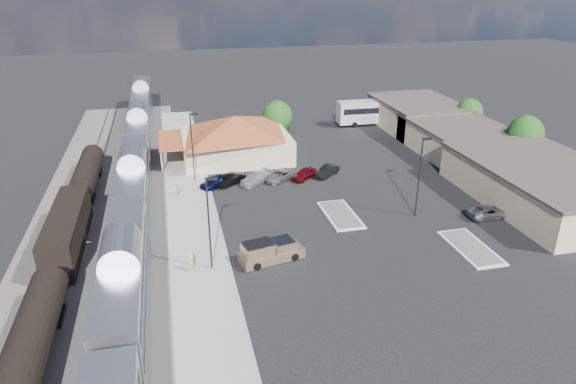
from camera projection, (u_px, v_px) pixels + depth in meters
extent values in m
plane|color=black|center=(311.00, 227.00, 54.22)|extent=(280.00, 280.00, 0.00)
cube|color=#4C4944|center=(109.00, 215.00, 56.85)|extent=(16.00, 100.00, 0.12)
cube|color=gray|center=(192.00, 214.00, 56.98)|extent=(5.50, 92.00, 0.18)
cube|color=silver|center=(125.00, 281.00, 39.33)|extent=(3.00, 20.00, 5.00)
cube|color=black|center=(129.00, 310.00, 40.42)|extent=(2.20, 16.00, 0.60)
cube|color=silver|center=(134.00, 181.00, 58.10)|extent=(3.00, 20.00, 5.00)
cube|color=black|center=(137.00, 203.00, 59.19)|extent=(2.20, 16.00, 0.60)
cube|color=silver|center=(139.00, 130.00, 76.87)|extent=(3.00, 20.00, 5.00)
cube|color=black|center=(141.00, 148.00, 77.96)|extent=(2.20, 16.00, 0.60)
cube|color=silver|center=(142.00, 99.00, 95.64)|extent=(3.00, 20.00, 5.00)
cube|color=black|center=(144.00, 114.00, 96.73)|extent=(2.20, 16.00, 0.60)
cylinder|color=black|center=(31.00, 337.00, 34.73)|extent=(2.80, 14.00, 2.80)
cube|color=black|center=(36.00, 358.00, 35.44)|extent=(2.20, 12.00, 0.60)
cube|color=black|center=(67.00, 229.00, 48.99)|extent=(2.80, 14.00, 3.60)
cube|color=black|center=(70.00, 247.00, 49.74)|extent=(2.20, 12.00, 0.60)
cylinder|color=black|center=(87.00, 172.00, 63.33)|extent=(2.80, 14.00, 2.80)
cube|color=black|center=(89.00, 186.00, 64.04)|extent=(2.20, 12.00, 0.60)
cube|color=beige|center=(236.00, 146.00, 74.00)|extent=(15.00, 12.00, 3.60)
pyramid|color=brown|center=(235.00, 125.00, 72.78)|extent=(15.30, 12.24, 2.60)
cube|color=brown|center=(170.00, 140.00, 71.46)|extent=(3.20, 9.60, 0.25)
cube|color=#C6B28C|center=(543.00, 185.00, 59.39)|extent=(14.00, 22.00, 4.20)
cube|color=#3F3833|center=(547.00, 167.00, 58.50)|extent=(14.40, 22.40, 0.30)
cube|color=#C6B28C|center=(460.00, 141.00, 75.52)|extent=(12.00, 18.00, 4.00)
cube|color=#3F3833|center=(462.00, 127.00, 74.67)|extent=(12.40, 18.40, 0.30)
cube|color=#C6B28C|center=(417.00, 115.00, 87.93)|extent=(12.00, 16.00, 4.50)
cube|color=#3F3833|center=(419.00, 102.00, 86.98)|extent=(12.40, 16.40, 0.30)
cube|color=silver|center=(340.00, 215.00, 56.84)|extent=(3.30, 7.50, 0.15)
cube|color=#4C4944|center=(341.00, 214.00, 56.80)|extent=(2.70, 6.90, 0.10)
cube|color=silver|center=(471.00, 248.00, 50.04)|extent=(3.30, 7.50, 0.15)
cube|color=#4C4944|center=(471.00, 247.00, 50.00)|extent=(2.70, 6.90, 0.10)
cylinder|color=black|center=(209.00, 225.00, 44.73)|extent=(0.16, 0.16, 9.00)
cube|color=black|center=(212.00, 179.00, 43.12)|extent=(1.00, 0.25, 0.22)
cylinder|color=black|center=(192.00, 148.00, 64.39)|extent=(0.16, 0.16, 9.00)
cube|color=black|center=(194.00, 114.00, 62.79)|extent=(1.00, 0.25, 0.22)
cylinder|color=black|center=(419.00, 178.00, 55.02)|extent=(0.16, 0.16, 9.00)
cube|color=black|center=(428.00, 139.00, 53.41)|extent=(1.00, 0.25, 0.22)
cylinder|color=#382314|center=(521.00, 154.00, 71.66)|extent=(0.30, 0.30, 2.86)
ellipsoid|color=#124115|center=(525.00, 135.00, 70.56)|extent=(4.94, 4.94, 5.46)
cylinder|color=#382314|center=(467.00, 128.00, 84.24)|extent=(0.30, 0.30, 2.55)
ellipsoid|color=#124115|center=(469.00, 113.00, 83.25)|extent=(4.41, 4.41, 4.87)
cylinder|color=#382314|center=(277.00, 133.00, 81.14)|extent=(0.30, 0.30, 2.73)
ellipsoid|color=#124115|center=(277.00, 117.00, 80.09)|extent=(4.71, 4.71, 5.21)
cube|color=#9F8562|center=(272.00, 255.00, 47.77)|extent=(6.29, 3.41, 0.98)
cube|color=#9F8562|center=(272.00, 248.00, 47.47)|extent=(2.66, 2.50, 1.03)
cube|color=#9F8562|center=(272.00, 247.00, 47.43)|extent=(3.24, 2.63, 1.19)
cylinder|color=black|center=(295.00, 257.00, 47.81)|extent=(0.83, 0.47, 0.78)
cylinder|color=black|center=(286.00, 248.00, 49.42)|extent=(0.83, 0.47, 0.78)
cylinder|color=black|center=(257.00, 266.00, 46.27)|extent=(0.83, 0.47, 0.78)
cylinder|color=black|center=(249.00, 256.00, 47.89)|extent=(0.83, 0.47, 0.78)
imported|color=gray|center=(489.00, 212.00, 56.12)|extent=(4.90, 2.41, 1.34)
cube|color=white|center=(374.00, 111.00, 90.13)|extent=(13.32, 3.24, 3.75)
cube|color=black|center=(375.00, 109.00, 89.95)|extent=(12.27, 3.25, 0.99)
cylinder|color=black|center=(401.00, 122.00, 90.58)|extent=(1.00, 0.36, 0.99)
cylinder|color=black|center=(395.00, 118.00, 92.90)|extent=(1.00, 0.36, 0.99)
cylinder|color=black|center=(355.00, 125.00, 88.95)|extent=(1.00, 0.36, 0.99)
cylinder|color=black|center=(350.00, 121.00, 91.28)|extent=(1.00, 0.36, 0.99)
imported|color=#D9D144|center=(191.00, 261.00, 45.66)|extent=(0.69, 0.81, 1.88)
imported|color=silver|center=(176.00, 189.00, 61.27)|extent=(0.77, 0.90, 1.62)
imported|color=#0B113B|center=(216.00, 181.00, 64.17)|extent=(4.67, 4.01, 1.51)
imported|color=black|center=(230.00, 180.00, 64.85)|extent=(4.31, 3.59, 1.39)
imported|color=silver|center=(256.00, 178.00, 65.27)|extent=(4.95, 4.33, 1.37)
imported|color=#919399|center=(280.00, 176.00, 66.24)|extent=(5.01, 4.64, 1.31)
imported|color=maroon|center=(304.00, 174.00, 66.64)|extent=(4.23, 3.90, 1.40)
imported|color=black|center=(327.00, 171.00, 67.59)|extent=(4.12, 3.88, 1.39)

